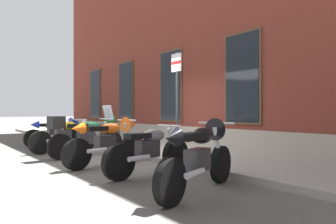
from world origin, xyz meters
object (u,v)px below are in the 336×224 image
object	(u,v)px
motorcycle_blue_sport	(58,131)
motorcycle_green_touring	(84,135)
motorcycle_grey_naked	(150,150)
parking_sign	(177,89)
motorcycle_orange_sport	(110,139)
barrel_planter	(110,131)
motorcycle_yellow_naked	(65,136)
motorcycle_black_sport	(202,152)

from	to	relation	value
motorcycle_blue_sport	motorcycle_green_touring	distance (m)	2.87
motorcycle_grey_naked	parking_sign	size ratio (longest dim) A/B	0.81
motorcycle_orange_sport	parking_sign	xyz separation A→B (m)	(0.36, 1.63, 1.17)
motorcycle_green_touring	parking_sign	bearing A→B (deg)	42.25
motorcycle_orange_sport	motorcycle_grey_naked	xyz separation A→B (m)	(1.43, 0.10, -0.11)
barrel_planter	motorcycle_grey_naked	bearing A→B (deg)	-17.89
motorcycle_blue_sport	motorcycle_yellow_naked	bearing A→B (deg)	-11.11
motorcycle_blue_sport	parking_sign	bearing A→B (deg)	16.24
motorcycle_blue_sport	motorcycle_yellow_naked	xyz separation A→B (m)	(1.55, -0.30, -0.06)
motorcycle_blue_sport	motorcycle_orange_sport	distance (m)	4.31
motorcycle_yellow_naked	barrel_planter	world-z (taller)	barrel_planter
motorcycle_yellow_naked	motorcycle_green_touring	bearing A→B (deg)	0.89
motorcycle_blue_sport	motorcycle_yellow_naked	size ratio (longest dim) A/B	1.01
parking_sign	barrel_planter	distance (m)	3.61
motorcycle_orange_sport	motorcycle_black_sport	xyz separation A→B (m)	(2.88, 0.04, 0.01)
motorcycle_blue_sport	motorcycle_yellow_naked	world-z (taller)	motorcycle_blue_sport
motorcycle_yellow_naked	motorcycle_black_sport	world-z (taller)	motorcycle_black_sport
motorcycle_yellow_naked	barrel_planter	bearing A→B (deg)	100.30
motorcycle_blue_sport	motorcycle_black_sport	world-z (taller)	motorcycle_black_sport
motorcycle_orange_sport	barrel_planter	bearing A→B (deg)	153.05
motorcycle_orange_sport	motorcycle_grey_naked	bearing A→B (deg)	4.04
motorcycle_yellow_naked	motorcycle_orange_sport	world-z (taller)	motorcycle_orange_sport
motorcycle_green_touring	barrel_planter	bearing A→B (deg)	135.54
parking_sign	barrel_planter	world-z (taller)	parking_sign
motorcycle_yellow_naked	barrel_planter	size ratio (longest dim) A/B	2.09
motorcycle_grey_naked	barrel_planter	bearing A→B (deg)	162.11
motorcycle_green_touring	motorcycle_black_sport	bearing A→B (deg)	0.67
motorcycle_grey_naked	motorcycle_orange_sport	bearing A→B (deg)	-175.96
motorcycle_blue_sport	motorcycle_black_sport	xyz separation A→B (m)	(7.18, -0.23, 0.04)
motorcycle_grey_naked	parking_sign	xyz separation A→B (m)	(-1.08, 1.53, 1.27)
motorcycle_blue_sport	motorcycle_grey_naked	size ratio (longest dim) A/B	1.03
motorcycle_yellow_naked	motorcycle_black_sport	distance (m)	5.63
motorcycle_grey_naked	barrel_planter	xyz separation A→B (m)	(-4.48, 1.45, 0.07)
motorcycle_yellow_naked	motorcycle_green_touring	xyz separation A→B (m)	(1.30, 0.02, 0.08)
motorcycle_orange_sport	motorcycle_green_touring	bearing A→B (deg)	-179.40
motorcycle_blue_sport	motorcycle_orange_sport	world-z (taller)	motorcycle_orange_sport
motorcycle_blue_sport	motorcycle_grey_naked	bearing A→B (deg)	-1.67
motorcycle_black_sport	parking_sign	bearing A→B (deg)	147.72
motorcycle_green_touring	motorcycle_grey_naked	xyz separation A→B (m)	(2.89, 0.12, -0.10)
motorcycle_yellow_naked	motorcycle_blue_sport	bearing A→B (deg)	168.89
motorcycle_blue_sport	barrel_planter	bearing A→B (deg)	45.31
motorcycle_yellow_naked	barrel_planter	distance (m)	1.61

